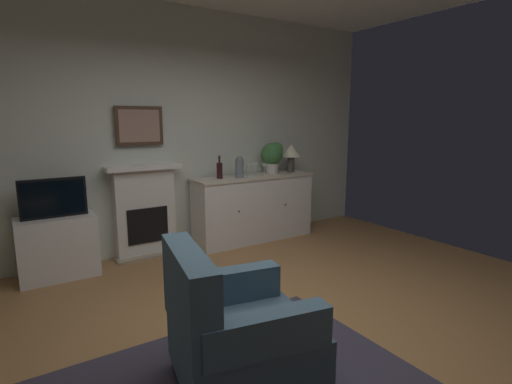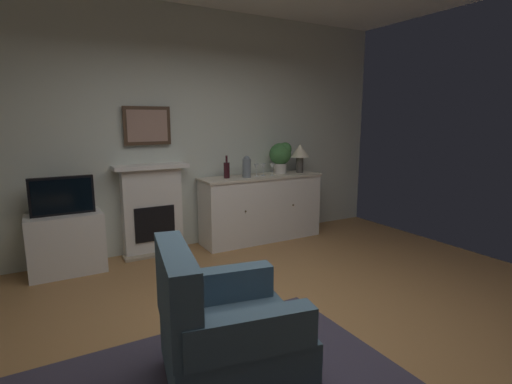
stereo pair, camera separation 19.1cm
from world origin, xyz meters
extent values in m
cube|color=#9E7042|center=(0.00, 0.00, -0.05)|extent=(6.17, 4.99, 0.10)
cube|color=silver|center=(0.00, 2.46, 1.48)|extent=(6.17, 0.06, 2.97)
cube|color=white|center=(-0.38, 2.34, 0.53)|extent=(0.70, 0.18, 1.05)
cube|color=tan|center=(-0.38, 2.24, 0.01)|extent=(0.77, 0.20, 0.03)
cube|color=black|center=(-0.38, 2.25, 0.39)|extent=(0.48, 0.02, 0.42)
cube|color=white|center=(-0.38, 2.31, 1.07)|extent=(0.87, 0.27, 0.05)
cube|color=#473323|center=(-0.38, 2.38, 1.55)|extent=(0.55, 0.03, 0.45)
cube|color=#9E7A6B|center=(-0.38, 2.37, 1.55)|extent=(0.47, 0.01, 0.37)
cube|color=white|center=(1.05, 2.16, 0.43)|extent=(1.65, 0.45, 0.85)
cube|color=beige|center=(1.05, 2.16, 0.87)|extent=(1.68, 0.48, 0.03)
sphere|color=brown|center=(0.69, 1.92, 0.49)|extent=(0.02, 0.02, 0.02)
sphere|color=brown|center=(1.42, 1.92, 0.49)|extent=(0.02, 0.02, 0.02)
cylinder|color=#4C4742|center=(1.68, 2.16, 0.99)|extent=(0.10, 0.10, 0.22)
cone|color=#EFE5C6|center=(1.68, 2.16, 1.19)|extent=(0.26, 0.26, 0.18)
cylinder|color=#331419|center=(0.56, 2.19, 0.98)|extent=(0.08, 0.08, 0.20)
cylinder|color=#331419|center=(0.56, 2.19, 1.13)|extent=(0.03, 0.03, 0.09)
cylinder|color=silver|center=(0.97, 2.14, 0.89)|extent=(0.06, 0.06, 0.00)
cylinder|color=silver|center=(0.97, 2.14, 0.93)|extent=(0.01, 0.01, 0.09)
cone|color=silver|center=(0.97, 2.14, 1.01)|extent=(0.07, 0.07, 0.07)
cylinder|color=silver|center=(1.08, 2.15, 0.89)|extent=(0.06, 0.06, 0.00)
cylinder|color=silver|center=(1.08, 2.15, 0.93)|extent=(0.01, 0.01, 0.09)
cone|color=silver|center=(1.08, 2.15, 1.01)|extent=(0.07, 0.07, 0.07)
cylinder|color=silver|center=(1.19, 2.10, 0.89)|extent=(0.06, 0.06, 0.00)
cylinder|color=silver|center=(1.19, 2.10, 0.93)|extent=(0.01, 0.01, 0.09)
cone|color=silver|center=(1.19, 2.10, 1.01)|extent=(0.07, 0.07, 0.07)
cylinder|color=slate|center=(0.80, 2.11, 1.00)|extent=(0.11, 0.11, 0.24)
sphere|color=slate|center=(0.80, 2.11, 1.12)|extent=(0.08, 0.08, 0.08)
cube|color=white|center=(-1.35, 2.17, 0.32)|extent=(0.75, 0.42, 0.65)
cube|color=black|center=(-1.35, 2.15, 0.85)|extent=(0.62, 0.06, 0.40)
cube|color=black|center=(-1.35, 2.12, 0.85)|extent=(0.57, 0.01, 0.35)
cylinder|color=beige|center=(1.38, 2.21, 0.95)|extent=(0.18, 0.18, 0.14)
sphere|color=#3D753D|center=(1.38, 2.21, 1.15)|extent=(0.30, 0.30, 0.30)
sphere|color=#3D753D|center=(1.44, 2.18, 1.22)|extent=(0.18, 0.18, 0.18)
cube|color=#3F596B|center=(-0.61, -0.35, 0.26)|extent=(0.92, 0.89, 0.32)
cube|color=#3F596B|center=(-0.94, -0.29, 0.67)|extent=(0.29, 0.78, 0.50)
cube|color=#3F596B|center=(-0.67, -0.66, 0.53)|extent=(0.73, 0.27, 0.22)
cube|color=#3F596B|center=(-0.55, -0.03, 0.53)|extent=(0.73, 0.27, 0.22)
cylinder|color=#473323|center=(-0.22, -0.09, 0.05)|extent=(0.05, 0.05, 0.10)
cylinder|color=#473323|center=(-0.89, 0.03, 0.05)|extent=(0.05, 0.05, 0.10)
camera|label=1|loc=(-1.72, -2.19, 1.63)|focal=27.38mm
camera|label=2|loc=(-1.56, -2.29, 1.63)|focal=27.38mm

